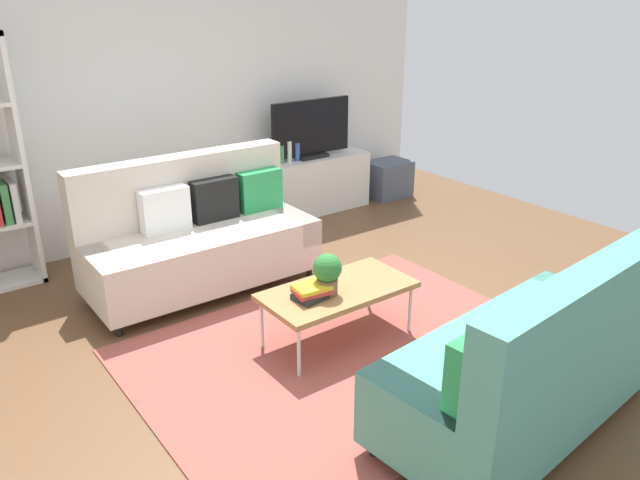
{
  "coord_description": "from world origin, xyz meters",
  "views": [
    {
      "loc": [
        -2.42,
        -3.09,
        2.39
      ],
      "look_at": [
        0.14,
        0.38,
        0.65
      ],
      "focal_mm": 35.0,
      "sensor_mm": 36.0,
      "label": 1
    }
  ],
  "objects_px": {
    "couch_beige": "(198,236)",
    "potted_plant": "(327,272)",
    "coffee_table": "(338,291)",
    "table_book_0": "(312,295)",
    "storage_trunk": "(388,179)",
    "vase_0": "(264,158)",
    "tv_console": "(310,184)",
    "bottle_2": "(297,152)",
    "couch_green": "(534,361)",
    "tv": "(311,130)",
    "bottle_1": "(289,152)",
    "bottle_0": "(282,154)"
  },
  "relations": [
    {
      "from": "couch_beige",
      "to": "storage_trunk",
      "type": "xyz_separation_m",
      "value": [
        2.99,
        0.91,
        -0.23
      ]
    },
    {
      "from": "coffee_table",
      "to": "potted_plant",
      "type": "relative_size",
      "value": 3.69
    },
    {
      "from": "tv_console",
      "to": "storage_trunk",
      "type": "height_order",
      "value": "tv_console"
    },
    {
      "from": "coffee_table",
      "to": "tv",
      "type": "bearing_deg",
      "value": 58.1
    },
    {
      "from": "tv_console",
      "to": "tv",
      "type": "distance_m",
      "value": 0.63
    },
    {
      "from": "couch_green",
      "to": "bottle_2",
      "type": "distance_m",
      "value": 3.96
    },
    {
      "from": "couch_green",
      "to": "vase_0",
      "type": "relative_size",
      "value": 14.43
    },
    {
      "from": "potted_plant",
      "to": "bottle_1",
      "type": "bearing_deg",
      "value": 61.5
    },
    {
      "from": "vase_0",
      "to": "bottle_2",
      "type": "bearing_deg",
      "value": -13.41
    },
    {
      "from": "potted_plant",
      "to": "bottle_1",
      "type": "distance_m",
      "value": 2.75
    },
    {
      "from": "tv",
      "to": "potted_plant",
      "type": "height_order",
      "value": "tv"
    },
    {
      "from": "bottle_0",
      "to": "couch_beige",
      "type": "bearing_deg",
      "value": -146.85
    },
    {
      "from": "bottle_0",
      "to": "bottle_2",
      "type": "xyz_separation_m",
      "value": [
        0.2,
        0.0,
        0.0
      ]
    },
    {
      "from": "tv_console",
      "to": "vase_0",
      "type": "relative_size",
      "value": 10.26
    },
    {
      "from": "tv_console",
      "to": "storage_trunk",
      "type": "xyz_separation_m",
      "value": [
        1.1,
        -0.1,
        -0.1
      ]
    },
    {
      "from": "couch_green",
      "to": "potted_plant",
      "type": "distance_m",
      "value": 1.46
    },
    {
      "from": "couch_beige",
      "to": "tv",
      "type": "bearing_deg",
      "value": -152.27
    },
    {
      "from": "couch_beige",
      "to": "couch_green",
      "type": "xyz_separation_m",
      "value": [
        0.68,
        -2.84,
        -0.01
      ]
    },
    {
      "from": "potted_plant",
      "to": "vase_0",
      "type": "bearing_deg",
      "value": 67.5
    },
    {
      "from": "couch_green",
      "to": "table_book_0",
      "type": "height_order",
      "value": "couch_green"
    },
    {
      "from": "coffee_table",
      "to": "bottle_1",
      "type": "relative_size",
      "value": 4.77
    },
    {
      "from": "bottle_1",
      "to": "bottle_2",
      "type": "relative_size",
      "value": 1.17
    },
    {
      "from": "table_book_0",
      "to": "bottle_2",
      "type": "height_order",
      "value": "bottle_2"
    },
    {
      "from": "couch_beige",
      "to": "bottle_2",
      "type": "height_order",
      "value": "couch_beige"
    },
    {
      "from": "tv_console",
      "to": "bottle_0",
      "type": "distance_m",
      "value": 0.58
    },
    {
      "from": "tv",
      "to": "bottle_0",
      "type": "xyz_separation_m",
      "value": [
        -0.4,
        -0.02,
        -0.21
      ]
    },
    {
      "from": "tv",
      "to": "bottle_1",
      "type": "height_order",
      "value": "tv"
    },
    {
      "from": "couch_beige",
      "to": "coffee_table",
      "type": "bearing_deg",
      "value": 105.29
    },
    {
      "from": "tv_console",
      "to": "bottle_1",
      "type": "xyz_separation_m",
      "value": [
        -0.31,
        -0.04,
        0.44
      ]
    },
    {
      "from": "table_book_0",
      "to": "bottle_0",
      "type": "height_order",
      "value": "bottle_0"
    },
    {
      "from": "tv_console",
      "to": "tv",
      "type": "height_order",
      "value": "tv"
    },
    {
      "from": "tv",
      "to": "bottle_0",
      "type": "height_order",
      "value": "tv"
    },
    {
      "from": "table_book_0",
      "to": "tv",
      "type": "bearing_deg",
      "value": 54.34
    },
    {
      "from": "potted_plant",
      "to": "couch_green",
      "type": "bearing_deg",
      "value": -73.71
    },
    {
      "from": "tv_console",
      "to": "potted_plant",
      "type": "distance_m",
      "value": 2.95
    },
    {
      "from": "couch_beige",
      "to": "bottle_2",
      "type": "relative_size",
      "value": 9.61
    },
    {
      "from": "vase_0",
      "to": "bottle_0",
      "type": "bearing_deg",
      "value": -26.97
    },
    {
      "from": "storage_trunk",
      "to": "vase_0",
      "type": "distance_m",
      "value": 1.76
    },
    {
      "from": "tv_console",
      "to": "potted_plant",
      "type": "height_order",
      "value": "potted_plant"
    },
    {
      "from": "potted_plant",
      "to": "vase_0",
      "type": "xyz_separation_m",
      "value": [
        1.04,
        2.51,
        0.12
      ]
    },
    {
      "from": "couch_beige",
      "to": "potted_plant",
      "type": "height_order",
      "value": "couch_beige"
    },
    {
      "from": "tv",
      "to": "bottle_1",
      "type": "distance_m",
      "value": 0.36
    },
    {
      "from": "couch_beige",
      "to": "tv_console",
      "type": "relative_size",
      "value": 1.36
    },
    {
      "from": "coffee_table",
      "to": "bottle_2",
      "type": "distance_m",
      "value": 2.75
    },
    {
      "from": "couch_beige",
      "to": "table_book_0",
      "type": "height_order",
      "value": "couch_beige"
    },
    {
      "from": "couch_green",
      "to": "vase_0",
      "type": "distance_m",
      "value": 3.96
    },
    {
      "from": "tv",
      "to": "potted_plant",
      "type": "xyz_separation_m",
      "value": [
        -1.62,
        -2.44,
        -0.37
      ]
    },
    {
      "from": "couch_green",
      "to": "coffee_table",
      "type": "xyz_separation_m",
      "value": [
        -0.29,
        1.42,
        -0.05
      ]
    },
    {
      "from": "tv_console",
      "to": "storage_trunk",
      "type": "relative_size",
      "value": 2.69
    },
    {
      "from": "coffee_table",
      "to": "table_book_0",
      "type": "distance_m",
      "value": 0.25
    }
  ]
}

